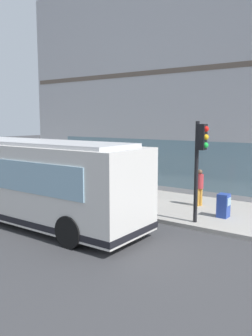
{
  "coord_description": "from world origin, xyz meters",
  "views": [
    {
      "loc": [
        -8.42,
        -9.87,
        3.82
      ],
      "look_at": [
        3.39,
        -1.34,
        1.82
      ],
      "focal_mm": 37.63,
      "sensor_mm": 36.0,
      "label": 1
    }
  ],
  "objects": [
    {
      "name": "ground",
      "position": [
        0.0,
        0.0,
        0.0
      ],
      "size": [
        120.0,
        120.0,
        0.0
      ],
      "primitive_type": "plane",
      "color": "#38383A"
    },
    {
      "name": "sidewalk_curb",
      "position": [
        4.96,
        0.0,
        0.07
      ],
      "size": [
        4.72,
        40.0,
        0.15
      ],
      "primitive_type": "cube",
      "color": "#9E9991",
      "rests_on": "ground"
    },
    {
      "name": "building_corner",
      "position": [
        11.11,
        0.0,
        5.64
      ],
      "size": [
        7.63,
        17.1,
        11.3
      ],
      "color": "#A8A8AD",
      "rests_on": "ground"
    },
    {
      "name": "city_bus_nearside",
      "position": [
        0.0,
        0.86,
        1.55
      ],
      "size": [
        2.62,
        10.05,
        3.07
      ],
      "color": "silver",
      "rests_on": "ground"
    },
    {
      "name": "traffic_light_near_corner",
      "position": [
        3.06,
        -4.79,
        2.68
      ],
      "size": [
        0.32,
        0.49,
        3.63
      ],
      "color": "black",
      "rests_on": "sidewalk_curb"
    },
    {
      "name": "fire_hydrant",
      "position": [
        4.92,
        1.08,
        0.51
      ],
      "size": [
        0.35,
        0.35,
        0.74
      ],
      "color": "yellow",
      "rests_on": "sidewalk_curb"
    },
    {
      "name": "pedestrian_near_building_entrance",
      "position": [
        5.4,
        -3.78,
        1.05
      ],
      "size": [
        0.32,
        0.32,
        1.58
      ],
      "color": "gold",
      "rests_on": "sidewalk_curb"
    },
    {
      "name": "pedestrian_walking_along_curb",
      "position": [
        4.89,
        -1.83,
        1.14
      ],
      "size": [
        0.32,
        0.32,
        1.72
      ],
      "color": "silver",
      "rests_on": "sidewalk_curb"
    },
    {
      "name": "pedestrian_by_light_pole",
      "position": [
        3.84,
        1.76,
        1.1
      ],
      "size": [
        0.32,
        0.32,
        1.65
      ],
      "color": "black",
      "rests_on": "sidewalk_curb"
    },
    {
      "name": "newspaper_vending_box",
      "position": [
        4.28,
        -5.26,
        0.6
      ],
      "size": [
        0.44,
        0.42,
        0.9
      ],
      "color": "#263F99",
      "rests_on": "sidewalk_curb"
    }
  ]
}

